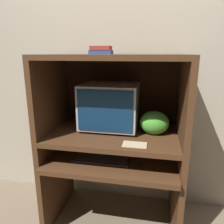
# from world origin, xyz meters

# --- Properties ---
(wall_back) EXTENTS (6.00, 0.06, 2.60)m
(wall_back) POSITION_xyz_m (0.00, 0.69, 1.30)
(wall_back) COLOR #B2A893
(wall_back) RESTS_ON ground_plane
(desk_base) EXTENTS (1.04, 0.67, 0.61)m
(desk_base) POSITION_xyz_m (0.00, 0.26, 0.40)
(desk_base) COLOR #4C2D19
(desk_base) RESTS_ON ground_plane
(desk_monitor_shelf) EXTENTS (1.04, 0.63, 0.18)m
(desk_monitor_shelf) POSITION_xyz_m (0.00, 0.31, 0.75)
(desk_monitor_shelf) COLOR #4C2D19
(desk_monitor_shelf) RESTS_ON desk_base
(hutch_upper) EXTENTS (1.04, 0.63, 0.59)m
(hutch_upper) POSITION_xyz_m (0.00, 0.35, 1.19)
(hutch_upper) COLOR #4C2D19
(hutch_upper) RESTS_ON desk_monitor_shelf
(crt_monitor) EXTENTS (0.44, 0.38, 0.36)m
(crt_monitor) POSITION_xyz_m (-0.05, 0.41, 0.98)
(crt_monitor) COLOR #B2B2B7
(crt_monitor) RESTS_ON desk_monitor_shelf
(keyboard) EXTENTS (0.42, 0.15, 0.03)m
(keyboard) POSITION_xyz_m (-0.07, 0.18, 0.62)
(keyboard) COLOR black
(keyboard) RESTS_ON desk_base
(mouse) EXTENTS (0.06, 0.04, 0.03)m
(mouse) POSITION_xyz_m (0.21, 0.16, 0.62)
(mouse) COLOR black
(mouse) RESTS_ON desk_base
(snack_bag) EXTENTS (0.22, 0.16, 0.18)m
(snack_bag) POSITION_xyz_m (0.30, 0.34, 0.88)
(snack_bag) COLOR green
(snack_bag) RESTS_ON desk_monitor_shelf
(book_stack) EXTENTS (0.16, 0.11, 0.06)m
(book_stack) POSITION_xyz_m (-0.10, 0.34, 1.41)
(book_stack) COLOR navy
(book_stack) RESTS_ON hutch_upper
(paper_card) EXTENTS (0.16, 0.11, 0.00)m
(paper_card) POSITION_xyz_m (0.18, 0.11, 0.79)
(paper_card) COLOR #CCB28C
(paper_card) RESTS_ON desk_monitor_shelf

